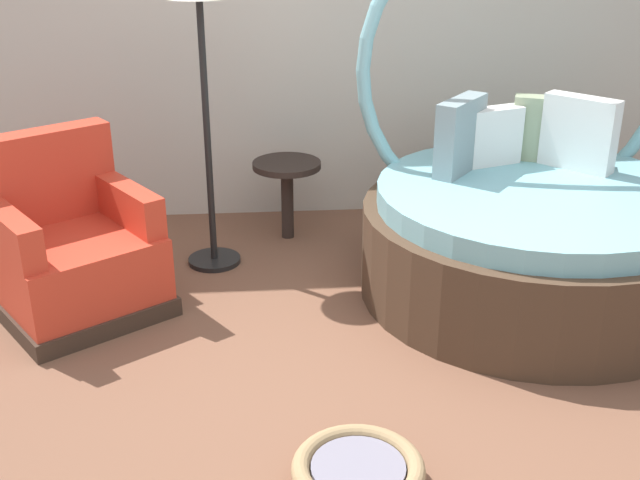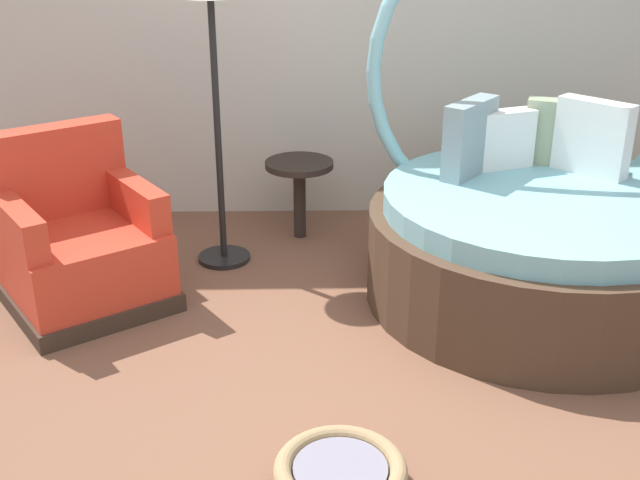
% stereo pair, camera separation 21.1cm
% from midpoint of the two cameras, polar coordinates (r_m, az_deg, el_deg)
% --- Properties ---
extents(ground_plane, '(8.00, 8.00, 0.02)m').
position_cam_midpoint_polar(ground_plane, '(3.67, 1.43, -11.07)').
color(ground_plane, brown).
extents(round_daybed, '(1.90, 1.90, 2.12)m').
position_cam_midpoint_polar(round_daybed, '(4.54, 13.69, 1.43)').
color(round_daybed, '#473323').
rests_on(round_daybed, ground_plane).
extents(red_armchair, '(1.11, 1.11, 0.94)m').
position_cam_midpoint_polar(red_armchair, '(4.46, -18.86, -0.82)').
color(red_armchair, '#38281E').
rests_on(red_armchair, ground_plane).
extents(pet_basket, '(0.51, 0.51, 0.13)m').
position_cam_midpoint_polar(pet_basket, '(3.11, 0.75, -16.55)').
color(pet_basket, '#9E7F56').
rests_on(pet_basket, ground_plane).
extents(side_table, '(0.44, 0.44, 0.52)m').
position_cam_midpoint_polar(side_table, '(5.11, -3.59, 4.64)').
color(side_table, '#2D231E').
rests_on(side_table, ground_plane).
extents(floor_lamp, '(0.40, 0.40, 1.82)m').
position_cam_midpoint_polar(floor_lamp, '(4.52, -10.07, 16.27)').
color(floor_lamp, black).
rests_on(floor_lamp, ground_plane).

